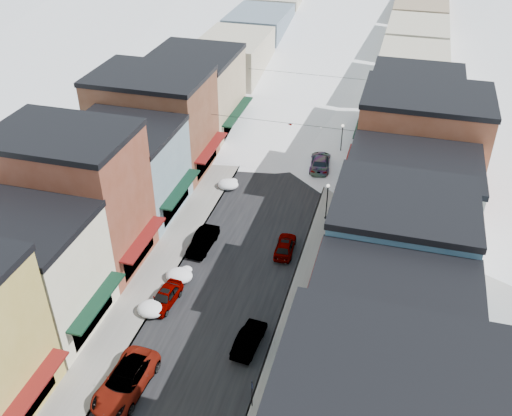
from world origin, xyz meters
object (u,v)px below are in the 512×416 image
Objects in this scene: car_white_suv at (125,381)px; car_silver_sedan at (165,297)px; car_green_sedan at (249,339)px; trash_can at (281,365)px; streetlamp_near at (327,197)px; car_dark_hatch at (203,241)px.

car_white_suv is 8.73m from car_silver_sedan.
car_white_suv is 9.29m from car_green_sedan.
trash_can is at bearing -17.39° from car_silver_sedan.
streetlamp_near reaches higher than car_white_suv.
streetlamp_near reaches higher than trash_can.
car_green_sedan is at bearing -98.56° from streetlamp_near.
car_dark_hatch reaches higher than car_silver_sedan.
streetlamp_near reaches higher than car_dark_hatch.
streetlamp_near reaches higher than car_silver_sedan.
car_white_suv is 16.58m from car_dark_hatch.
trash_can is 0.25× the size of streetlamp_near.
trash_can is (9.88, 4.38, -0.17)m from car_white_suv.
streetlamp_near reaches higher than car_green_sedan.
trash_can is 19.82m from streetlamp_near.
car_white_suv reaches higher than trash_can.
streetlamp_near is at bearing 39.14° from car_dark_hatch.
car_silver_sedan is at bearing 98.68° from car_white_suv.
car_white_suv is 1.30× the size of car_dark_hatch.
streetlamp_near is (10.51, 15.41, 1.93)m from car_silver_sedan.
car_silver_sedan is 4.11× the size of trash_can.
car_dark_hatch is 1.17× the size of streetlamp_near.
car_green_sedan is at bearing 44.54° from car_white_suv.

